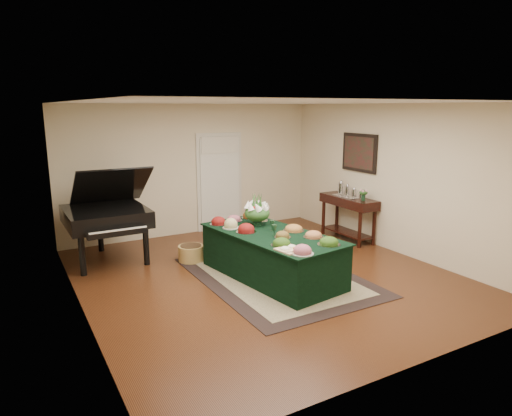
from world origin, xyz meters
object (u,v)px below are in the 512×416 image
floral_centerpiece (257,210)px  grand_piano (107,215)px  mahogany_sideboard (348,207)px  buffet_table (272,255)px

floral_centerpiece → grand_piano: (-2.09, 1.56, -0.17)m
grand_piano → mahogany_sideboard: bearing=-12.9°
buffet_table → grand_piano: grand_piano is taller
floral_centerpiece → grand_piano: 2.62m
buffet_table → grand_piano: 2.97m
floral_centerpiece → mahogany_sideboard: 2.48m
buffet_table → floral_centerpiece: floral_centerpiece is taller
floral_centerpiece → grand_piano: bearing=143.3°
buffet_table → floral_centerpiece: bearing=85.1°
buffet_table → floral_centerpiece: size_ratio=5.87×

